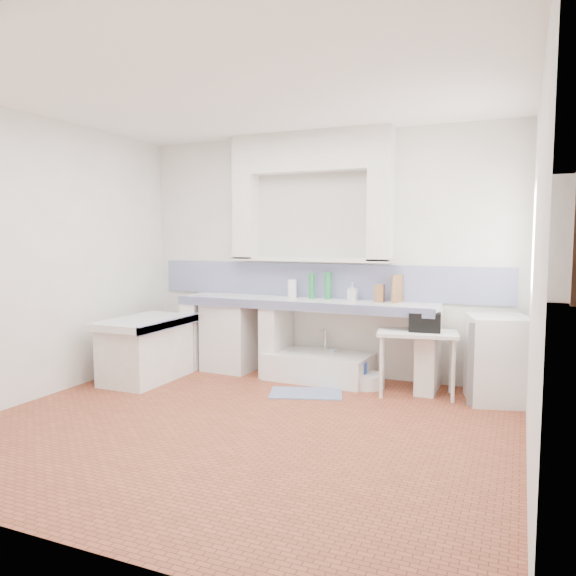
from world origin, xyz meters
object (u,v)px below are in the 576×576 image
at_px(sink, 319,368).
at_px(side_table, 417,364).
at_px(fridge, 498,359).
at_px(stove, 232,336).

relative_size(sink, side_table, 1.45).
height_order(sink, fridge, fridge).
distance_m(side_table, fridge, 0.78).
distance_m(stove, side_table, 2.28).
height_order(stove, sink, stove).
relative_size(stove, fridge, 0.97).
height_order(sink, side_table, side_table).
distance_m(stove, fridge, 3.04).
relative_size(stove, side_table, 1.04).
bearing_deg(side_table, sink, 159.85).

